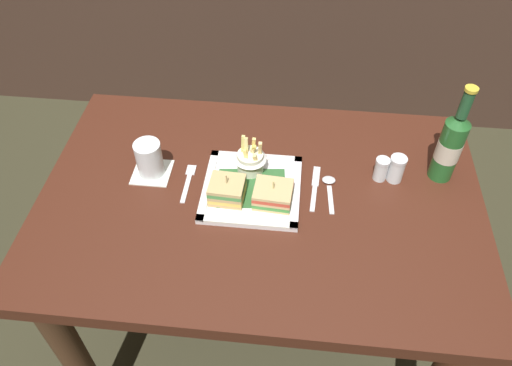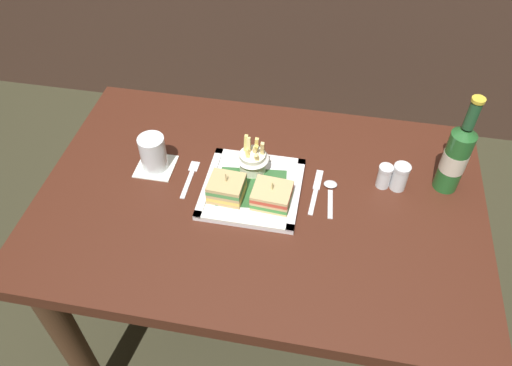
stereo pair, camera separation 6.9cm
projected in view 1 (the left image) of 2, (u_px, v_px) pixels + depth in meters
ground_plane at (259, 336)px, 1.84m from camera, size 6.00×6.00×0.00m
dining_table at (260, 230)px, 1.38m from camera, size 1.14×0.76×0.77m
square_plate at (252, 189)px, 1.29m from camera, size 0.25×0.25×0.02m
sandwich_half_left at (227, 190)px, 1.24m from camera, size 0.09×0.08×0.08m
sandwich_half_right at (273, 194)px, 1.24m from camera, size 0.10×0.09×0.07m
fries_cup at (250, 159)px, 1.30m from camera, size 0.09×0.09×0.11m
beer_bottle at (450, 145)px, 1.25m from camera, size 0.06×0.06×0.28m
drink_coaster at (152, 172)px, 1.33m from camera, size 0.10×0.10×0.00m
water_glass at (150, 161)px, 1.30m from camera, size 0.07×0.07×0.10m
fork at (188, 181)px, 1.31m from camera, size 0.02×0.14×0.00m
knife at (315, 186)px, 1.30m from camera, size 0.02×0.16×0.00m
spoon at (329, 185)px, 1.30m from camera, size 0.04×0.13×0.01m
salt_shaker at (381, 170)px, 1.30m from camera, size 0.04×0.04×0.07m
pepper_shaker at (396, 170)px, 1.30m from camera, size 0.04×0.04×0.08m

